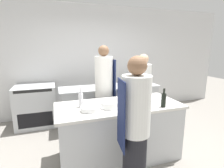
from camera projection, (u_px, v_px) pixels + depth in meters
ground_plane at (119, 156)px, 2.88m from camera, size 16.00×16.00×0.00m
wall_back at (90, 61)px, 4.56m from camera, size 8.00×0.06×2.80m
prep_counter at (119, 131)px, 2.79m from camera, size 1.92×0.84×0.89m
pass_counter at (110, 105)px, 4.01m from camera, size 2.23×0.62×0.89m
oven_range at (36, 105)px, 3.96m from camera, size 0.86×0.72×0.92m
chef_at_prep_near at (135, 128)px, 2.02m from camera, size 0.36×0.35×1.67m
chef_at_stove at (104, 92)px, 3.35m from camera, size 0.36×0.34×1.79m
chef_at_pass_far at (142, 94)px, 3.53m from camera, size 0.37×0.36×1.63m
bottle_olive_oil at (164, 100)px, 2.56m from camera, size 0.07×0.07×0.28m
bottle_vinegar at (134, 102)px, 2.50m from camera, size 0.06×0.06×0.23m
bottle_wine at (123, 96)px, 2.83m from camera, size 0.09×0.09×0.20m
bottle_cooking_oil at (81, 100)px, 2.55m from camera, size 0.07×0.07×0.29m
bowl_mixing_large at (109, 105)px, 2.53m from camera, size 0.24×0.24×0.09m
bowl_prep_small at (90, 109)px, 2.41m from camera, size 0.26×0.26×0.07m
cutting_board at (149, 99)px, 2.94m from camera, size 0.42×0.26×0.01m
stockpot at (133, 80)px, 4.13m from camera, size 0.32×0.32×0.20m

